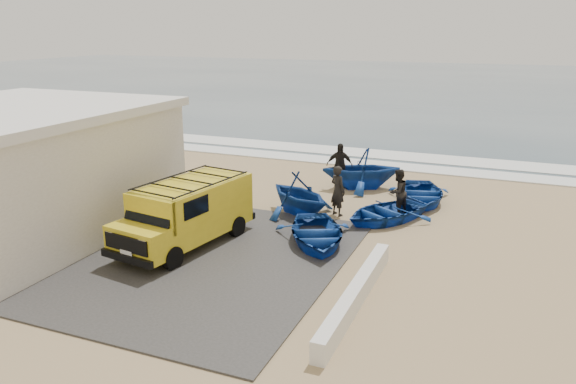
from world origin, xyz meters
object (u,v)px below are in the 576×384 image
(boat_mid_right, at_px, (422,193))
(fisherman_back, at_px, (339,165))
(boat_near_right, at_px, (385,212))
(boat_mid_left, at_px, (299,194))
(parapet, at_px, (356,294))
(fisherman_middle, at_px, (398,192))
(fisherman_front, at_px, (338,191))
(van, at_px, (187,211))
(boat_far_left, at_px, (361,168))
(boat_near_left, at_px, (316,233))
(building, at_px, (13,169))

(boat_mid_right, xyz_separation_m, fisherman_back, (-3.77, 0.92, 0.62))
(boat_near_right, relative_size, boat_mid_left, 1.11)
(parapet, height_order, boat_mid_left, boat_mid_left)
(parapet, relative_size, fisherman_middle, 3.44)
(parapet, distance_m, fisherman_front, 7.16)
(van, bearing_deg, boat_far_left, 77.26)
(van, bearing_deg, fisherman_middle, 54.32)
(boat_near_left, distance_m, fisherman_front, 3.18)
(boat_mid_left, height_order, boat_far_left, boat_far_left)
(fisherman_front, bearing_deg, boat_near_left, 126.31)
(van, height_order, fisherman_back, van)
(boat_mid_right, distance_m, boat_far_left, 3.06)
(fisherman_middle, bearing_deg, boat_mid_left, -39.34)
(building, height_order, fisherman_middle, building)
(boat_mid_right, bearing_deg, parapet, -106.08)
(boat_near_right, bearing_deg, fisherman_back, 160.22)
(building, distance_m, fisherman_front, 11.47)
(van, height_order, boat_near_right, van)
(fisherman_back, bearing_deg, boat_near_right, -66.52)
(boat_near_right, relative_size, boat_mid_right, 0.97)
(fisherman_front, height_order, fisherman_back, fisherman_back)
(boat_far_left, relative_size, fisherman_middle, 1.96)
(fisherman_front, bearing_deg, parapet, 142.91)
(boat_far_left, distance_m, fisherman_back, 0.98)
(fisherman_back, bearing_deg, van, -120.39)
(boat_mid_right, distance_m, fisherman_middle, 2.02)
(fisherman_front, xyz_separation_m, fisherman_back, (-1.10, 3.75, 0.03))
(building, height_order, boat_mid_left, building)
(boat_near_right, bearing_deg, boat_mid_left, -139.12)
(boat_mid_left, xyz_separation_m, boat_mid_right, (4.05, 3.34, -0.46))
(boat_near_left, xyz_separation_m, boat_mid_left, (-1.63, 2.60, 0.45))
(van, distance_m, boat_far_left, 9.31)
(building, distance_m, boat_mid_right, 15.28)
(van, bearing_deg, boat_mid_right, 59.39)
(boat_near_left, bearing_deg, fisherman_middle, 40.64)
(fisherman_middle, distance_m, fisherman_back, 4.20)
(parapet, relative_size, van, 1.14)
(boat_mid_left, distance_m, boat_mid_right, 5.27)
(boat_far_left, relative_size, fisherman_back, 1.73)
(building, height_order, parapet, building)
(fisherman_front, height_order, fisherman_middle, fisherman_front)
(boat_near_right, height_order, fisherman_back, fisherman_back)
(boat_mid_right, bearing_deg, fisherman_middle, -123.90)
(boat_near_right, relative_size, boat_far_left, 1.01)
(van, height_order, fisherman_middle, van)
(parapet, height_order, boat_near_right, boat_near_right)
(parapet, bearing_deg, boat_mid_left, 122.88)
(parapet, xyz_separation_m, boat_far_left, (-2.73, 10.54, 0.62))
(boat_near_right, bearing_deg, fisherman_middle, 109.56)
(fisherman_back, bearing_deg, fisherman_front, -87.68)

